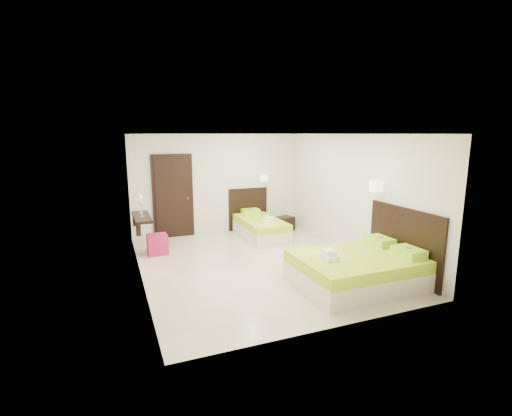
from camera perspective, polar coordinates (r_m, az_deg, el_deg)
name	(u,v)px	position (r m, az deg, el deg)	size (l,w,h in m)	color
floor	(257,264)	(7.64, 0.15, -8.58)	(5.50, 5.50, 0.00)	beige
bed_single	(259,226)	(9.56, 0.51, -2.77)	(1.10, 1.84, 1.52)	beige
bed_double	(360,267)	(6.81, 15.77, -8.80)	(2.09, 1.77, 1.72)	beige
nightstand	(285,223)	(10.24, 4.50, -2.37)	(0.42, 0.38, 0.38)	black
ottoman	(157,244)	(8.49, -14.93, -5.41)	(0.43, 0.43, 0.43)	#A4154B
door	(173,197)	(9.60, -12.64, 1.73)	(1.02, 0.15, 2.14)	black
console_shelf	(141,217)	(8.47, -17.25, -1.37)	(0.35, 1.20, 0.78)	black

